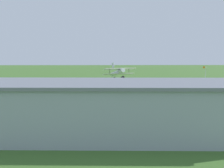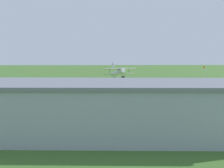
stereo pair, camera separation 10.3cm
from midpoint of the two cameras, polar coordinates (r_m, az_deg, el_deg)
ground_plane at (r=61.31m, az=2.85°, el=-2.43°), size 400.00×400.00×0.00m
hangar at (r=30.42m, az=-3.58°, el=-5.36°), size 39.23×12.98×6.28m
biplane at (r=62.47m, az=1.43°, el=2.65°), size 8.23×7.64×4.09m
person_walking_on_apron at (r=48.56m, az=18.27°, el=-4.14°), size 0.54×0.54×1.54m
person_watching_takeoff at (r=48.35m, az=13.75°, el=-4.03°), size 0.53×0.53×1.56m
person_crossing_taxiway at (r=46.01m, az=23.83°, el=-4.89°), size 0.52×0.52×1.60m
windsock at (r=77.50m, az=19.84°, el=3.20°), size 1.13×1.36×6.40m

